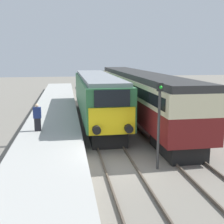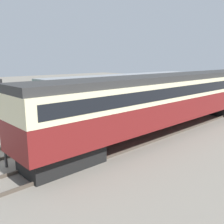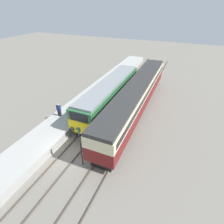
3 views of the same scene
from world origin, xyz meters
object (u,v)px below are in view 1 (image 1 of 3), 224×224
(person_on_platform, at_px, (37,118))
(locomotive, at_px, (97,96))
(passenger_carriage, at_px, (138,90))
(signal_post, at_px, (159,119))

(person_on_platform, bearing_deg, locomotive, 52.91)
(locomotive, xyz_separation_m, passenger_carriage, (3.40, 0.58, 0.27))
(person_on_platform, bearing_deg, signal_post, -38.41)
(locomotive, xyz_separation_m, person_on_platform, (-4.02, -5.32, -0.44))
(person_on_platform, relative_size, signal_post, 0.40)
(person_on_platform, bearing_deg, passenger_carriage, 38.47)
(locomotive, height_order, passenger_carriage, passenger_carriage)
(locomotive, bearing_deg, person_on_platform, -127.09)
(person_on_platform, distance_m, signal_post, 7.34)
(locomotive, relative_size, person_on_platform, 9.47)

